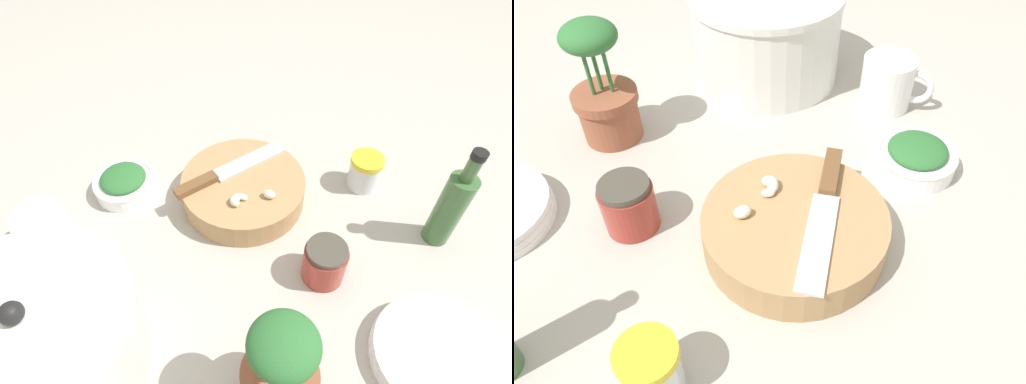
{
  "view_description": "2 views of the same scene",
  "coord_description": "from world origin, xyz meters",
  "views": [
    {
      "loc": [
        -0.16,
        0.43,
        0.6
      ],
      "look_at": [
        -0.02,
        -0.02,
        0.08
      ],
      "focal_mm": 28.0,
      "sensor_mm": 36.0,
      "label": 1
    },
    {
      "loc": [
        -0.18,
        -0.43,
        0.51
      ],
      "look_at": [
        -0.0,
        -0.04,
        0.09
      ],
      "focal_mm": 35.0,
      "sensor_mm": 36.0,
      "label": 2
    }
  ],
  "objects": [
    {
      "name": "stock_pot",
      "position": [
        0.17,
        0.32,
        0.08
      ],
      "size": [
        0.27,
        0.27,
        0.19
      ],
      "color": "silver",
      "rests_on": "ground_plane"
    },
    {
      "name": "coffee_mug",
      "position": [
        0.31,
        0.15,
        0.04
      ],
      "size": [
        0.1,
        0.1,
        0.09
      ],
      "color": "white",
      "rests_on": "ground_plane"
    },
    {
      "name": "spice_jar",
      "position": [
        -0.19,
        -0.17,
        0.04
      ],
      "size": [
        0.06,
        0.06,
        0.07
      ],
      "color": "silver",
      "rests_on": "ground_plane"
    },
    {
      "name": "potted_herb",
      "position": [
        -0.14,
        0.27,
        0.08
      ],
      "size": [
        0.1,
        0.1,
        0.2
      ],
      "color": "#935138",
      "rests_on": "ground_plane"
    },
    {
      "name": "ground_plane",
      "position": [
        0.0,
        0.0,
        0.0
      ],
      "size": [
        5.0,
        5.0,
        0.0
      ],
      "primitive_type": "plane",
      "color": "#B2ADA3"
    },
    {
      "name": "garlic_cloves",
      "position": [
        0.0,
        -0.02,
        0.06
      ],
      "size": [
        0.08,
        0.06,
        0.02
      ],
      "color": "#F4E4C9",
      "rests_on": "cutting_board"
    },
    {
      "name": "herb_bowl",
      "position": [
        0.26,
        -0.01,
        0.02
      ],
      "size": [
        0.12,
        0.12,
        0.05
      ],
      "color": "white",
      "rests_on": "ground_plane"
    },
    {
      "name": "honey_jar",
      "position": [
        -0.16,
        0.06,
        0.04
      ],
      "size": [
        0.07,
        0.07,
        0.08
      ],
      "color": "#9E3328",
      "rests_on": "ground_plane"
    },
    {
      "name": "chef_knife",
      "position": [
        0.06,
        -0.07,
        0.06
      ],
      "size": [
        0.17,
        0.21,
        0.01
      ],
      "rotation": [
        0.0,
        0.0,
        2.49
      ],
      "color": "brown",
      "rests_on": "cutting_board"
    },
    {
      "name": "cutting_board",
      "position": [
        0.02,
        -0.06,
        0.03
      ],
      "size": [
        0.24,
        0.24,
        0.05
      ],
      "color": "tan",
      "rests_on": "ground_plane"
    }
  ]
}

